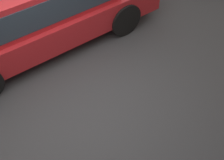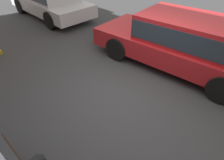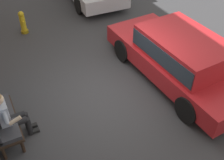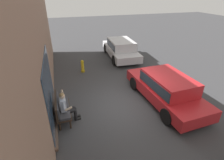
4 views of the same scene
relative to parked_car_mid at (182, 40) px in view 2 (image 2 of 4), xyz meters
name	(u,v)px [view 2 (image 2 of 4)]	position (x,y,z in m)	size (l,w,h in m)	color
ground_plane	(129,91)	(0.29, 1.84, -0.78)	(60.00, 60.00, 0.00)	#38383A
parked_car_mid	(182,40)	(0.00, 0.00, 0.00)	(4.72, 2.05, 1.40)	red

